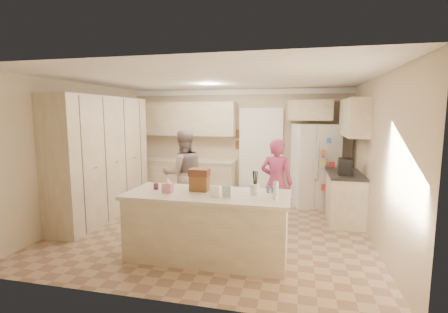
% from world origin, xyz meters
% --- Properties ---
extents(floor, '(5.20, 4.60, 0.02)m').
position_xyz_m(floor, '(0.00, 0.00, -0.01)').
color(floor, tan).
rests_on(floor, ground).
extents(ceiling, '(5.20, 4.60, 0.02)m').
position_xyz_m(ceiling, '(0.00, 0.00, 2.61)').
color(ceiling, white).
rests_on(ceiling, wall_back).
extents(wall_back, '(5.20, 0.02, 2.60)m').
position_xyz_m(wall_back, '(0.00, 2.31, 1.30)').
color(wall_back, '#C1AE90').
rests_on(wall_back, ground).
extents(wall_front, '(5.20, 0.02, 2.60)m').
position_xyz_m(wall_front, '(0.00, -2.31, 1.30)').
color(wall_front, '#C1AE90').
rests_on(wall_front, ground).
extents(wall_left, '(0.02, 4.60, 2.60)m').
position_xyz_m(wall_left, '(-2.61, 0.00, 1.30)').
color(wall_left, '#C1AE90').
rests_on(wall_left, ground).
extents(wall_right, '(0.02, 4.60, 2.60)m').
position_xyz_m(wall_right, '(2.61, 0.00, 1.30)').
color(wall_right, '#C1AE90').
rests_on(wall_right, ground).
extents(crown_back, '(5.20, 0.08, 0.12)m').
position_xyz_m(crown_back, '(0.00, 2.26, 2.53)').
color(crown_back, white).
rests_on(crown_back, wall_back).
extents(pantry_bank, '(0.60, 2.60, 2.35)m').
position_xyz_m(pantry_bank, '(-2.30, 0.20, 1.18)').
color(pantry_bank, beige).
rests_on(pantry_bank, floor).
extents(back_base_cab, '(2.20, 0.60, 0.88)m').
position_xyz_m(back_base_cab, '(-1.15, 2.00, 0.44)').
color(back_base_cab, beige).
rests_on(back_base_cab, floor).
extents(back_countertop, '(2.24, 0.63, 0.04)m').
position_xyz_m(back_countertop, '(-1.15, 1.99, 0.90)').
color(back_countertop, beige).
rests_on(back_countertop, back_base_cab).
extents(back_upper_cab, '(2.20, 0.35, 0.80)m').
position_xyz_m(back_upper_cab, '(-1.15, 2.12, 1.90)').
color(back_upper_cab, beige).
rests_on(back_upper_cab, wall_back).
extents(doorway_opening, '(0.90, 0.06, 2.10)m').
position_xyz_m(doorway_opening, '(0.55, 2.28, 1.05)').
color(doorway_opening, black).
rests_on(doorway_opening, floor).
extents(doorway_casing, '(1.02, 0.03, 2.22)m').
position_xyz_m(doorway_casing, '(0.55, 2.24, 1.05)').
color(doorway_casing, white).
rests_on(doorway_casing, floor).
extents(wall_frame_upper, '(0.15, 0.02, 0.20)m').
position_xyz_m(wall_frame_upper, '(0.02, 2.27, 1.55)').
color(wall_frame_upper, brown).
rests_on(wall_frame_upper, wall_back).
extents(wall_frame_lower, '(0.15, 0.02, 0.20)m').
position_xyz_m(wall_frame_lower, '(0.02, 2.27, 1.28)').
color(wall_frame_lower, brown).
rests_on(wall_frame_lower, wall_back).
extents(refrigerator, '(1.06, 0.92, 1.80)m').
position_xyz_m(refrigerator, '(1.78, 1.95, 0.90)').
color(refrigerator, white).
rests_on(refrigerator, floor).
extents(fridge_seam, '(0.02, 0.02, 1.78)m').
position_xyz_m(fridge_seam, '(1.78, 1.60, 0.90)').
color(fridge_seam, gray).
rests_on(fridge_seam, refrigerator).
extents(fridge_dispenser, '(0.22, 0.03, 0.35)m').
position_xyz_m(fridge_dispenser, '(1.56, 1.59, 1.15)').
color(fridge_dispenser, black).
rests_on(fridge_dispenser, refrigerator).
extents(fridge_handle_l, '(0.02, 0.02, 0.85)m').
position_xyz_m(fridge_handle_l, '(1.73, 1.58, 1.05)').
color(fridge_handle_l, silver).
rests_on(fridge_handle_l, refrigerator).
extents(fridge_handle_r, '(0.02, 0.02, 0.85)m').
position_xyz_m(fridge_handle_r, '(1.83, 1.58, 1.05)').
color(fridge_handle_r, silver).
rests_on(fridge_handle_r, refrigerator).
extents(over_fridge_cab, '(0.95, 0.35, 0.45)m').
position_xyz_m(over_fridge_cab, '(1.65, 2.12, 2.10)').
color(over_fridge_cab, beige).
rests_on(over_fridge_cab, wall_back).
extents(right_base_cab, '(0.60, 1.20, 0.88)m').
position_xyz_m(right_base_cab, '(2.30, 1.00, 0.44)').
color(right_base_cab, beige).
rests_on(right_base_cab, floor).
extents(right_countertop, '(0.63, 1.24, 0.04)m').
position_xyz_m(right_countertop, '(2.29, 1.00, 0.90)').
color(right_countertop, '#2D2B28').
rests_on(right_countertop, right_base_cab).
extents(right_upper_cab, '(0.35, 1.50, 0.70)m').
position_xyz_m(right_upper_cab, '(2.43, 1.20, 1.95)').
color(right_upper_cab, beige).
rests_on(right_upper_cab, wall_right).
extents(coffee_maker, '(0.22, 0.28, 0.30)m').
position_xyz_m(coffee_maker, '(2.25, 0.80, 1.07)').
color(coffee_maker, black).
rests_on(coffee_maker, right_countertop).
extents(island_base, '(2.20, 0.90, 0.88)m').
position_xyz_m(island_base, '(0.20, -1.10, 0.44)').
color(island_base, beige).
rests_on(island_base, floor).
extents(island_top, '(2.28, 0.96, 0.05)m').
position_xyz_m(island_top, '(0.20, -1.10, 0.90)').
color(island_top, beige).
rests_on(island_top, island_base).
extents(utensil_crock, '(0.13, 0.13, 0.15)m').
position_xyz_m(utensil_crock, '(0.85, -1.05, 1.00)').
color(utensil_crock, white).
rests_on(utensil_crock, island_top).
extents(tissue_box, '(0.13, 0.13, 0.14)m').
position_xyz_m(tissue_box, '(-0.35, -1.20, 1.00)').
color(tissue_box, pink).
rests_on(tissue_box, island_top).
extents(tissue_plume, '(0.08, 0.08, 0.08)m').
position_xyz_m(tissue_plume, '(-0.35, -1.20, 1.10)').
color(tissue_plume, white).
rests_on(tissue_plume, tissue_box).
extents(dollhouse_body, '(0.26, 0.18, 0.22)m').
position_xyz_m(dollhouse_body, '(0.05, -1.00, 1.04)').
color(dollhouse_body, brown).
rests_on(dollhouse_body, island_top).
extents(dollhouse_roof, '(0.28, 0.20, 0.10)m').
position_xyz_m(dollhouse_roof, '(0.05, -1.00, 1.20)').
color(dollhouse_roof, '#592D1E').
rests_on(dollhouse_roof, dollhouse_body).
extents(jam_jar, '(0.07, 0.07, 0.09)m').
position_xyz_m(jam_jar, '(-0.60, -1.05, 0.97)').
color(jam_jar, '#59263F').
rests_on(jam_jar, island_top).
extents(greeting_card_a, '(0.12, 0.06, 0.16)m').
position_xyz_m(greeting_card_a, '(0.35, -1.30, 1.01)').
color(greeting_card_a, white).
rests_on(greeting_card_a, island_top).
extents(greeting_card_b, '(0.12, 0.05, 0.16)m').
position_xyz_m(greeting_card_b, '(0.50, -1.25, 1.01)').
color(greeting_card_b, silver).
rests_on(greeting_card_b, island_top).
extents(water_bottle, '(0.07, 0.07, 0.24)m').
position_xyz_m(water_bottle, '(1.15, -1.25, 1.04)').
color(water_bottle, silver).
rests_on(water_bottle, island_top).
extents(shaker_salt, '(0.05, 0.05, 0.09)m').
position_xyz_m(shaker_salt, '(1.02, -0.88, 0.97)').
color(shaker_salt, '#414F93').
rests_on(shaker_salt, island_top).
extents(shaker_pepper, '(0.05, 0.05, 0.09)m').
position_xyz_m(shaker_pepper, '(1.09, -0.88, 0.97)').
color(shaker_pepper, '#414F93').
rests_on(shaker_pepper, island_top).
extents(teen_boy, '(1.05, 0.99, 1.72)m').
position_xyz_m(teen_boy, '(-0.77, 0.57, 0.86)').
color(teen_boy, gray).
rests_on(teen_boy, floor).
extents(teen_girl, '(0.65, 0.49, 1.59)m').
position_xyz_m(teen_girl, '(1.05, 0.40, 0.80)').
color(teen_girl, '#B3376B').
rests_on(teen_girl, floor).
extents(fridge_magnets, '(0.76, 0.02, 1.44)m').
position_xyz_m(fridge_magnets, '(1.78, 1.59, 0.90)').
color(fridge_magnets, tan).
rests_on(fridge_magnets, refrigerator).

